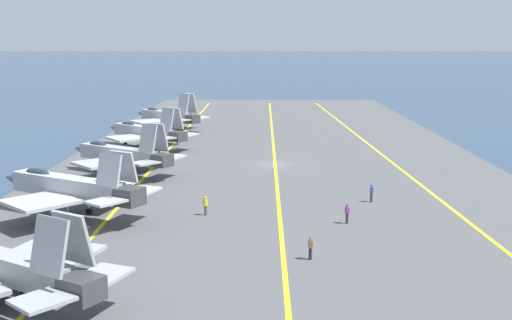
% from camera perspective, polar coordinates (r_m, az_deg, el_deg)
% --- Properties ---
extents(ground_plane, '(2000.00, 2000.00, 0.00)m').
position_cam_1_polar(ground_plane, '(81.22, 1.70, -0.67)').
color(ground_plane, navy).
extents(carrier_deck, '(180.13, 55.06, 0.40)m').
position_cam_1_polar(carrier_deck, '(81.18, 1.70, -0.53)').
color(carrier_deck, '#4C4C4F').
rests_on(carrier_deck, ground).
extents(deck_stripe_foul_line, '(161.99, 7.34, 0.01)m').
position_cam_1_polar(deck_stripe_foul_line, '(82.81, 12.24, -0.40)').
color(deck_stripe_foul_line, yellow).
rests_on(deck_stripe_foul_line, carrier_deck).
extents(deck_stripe_centerline, '(162.12, 0.36, 0.01)m').
position_cam_1_polar(deck_stripe_centerline, '(81.14, 1.70, -0.39)').
color(deck_stripe_centerline, yellow).
rests_on(deck_stripe_centerline, carrier_deck).
extents(deck_stripe_edge_line, '(162.12, 0.89, 0.01)m').
position_cam_1_polar(deck_stripe_edge_line, '(82.28, -8.90, -0.36)').
color(deck_stripe_edge_line, yellow).
rests_on(deck_stripe_edge_line, carrier_deck).
extents(parked_jet_second, '(13.03, 16.08, 6.30)m').
position_cam_1_polar(parked_jet_second, '(58.88, -16.20, -2.34)').
color(parked_jet_second, '#A8AAAF').
rests_on(parked_jet_second, carrier_deck).
extents(parked_jet_third, '(12.72, 14.94, 6.36)m').
position_cam_1_polar(parked_jet_third, '(76.11, -11.88, 0.49)').
color(parked_jet_third, '#9EA3A8').
rests_on(parked_jet_third, carrier_deck).
extents(parked_jet_fourth, '(13.63, 15.06, 6.22)m').
position_cam_1_polar(parked_jet_fourth, '(94.67, -9.71, 2.47)').
color(parked_jet_fourth, '#A8AAAF').
rests_on(parked_jet_fourth, carrier_deck).
extents(parked_jet_fifth, '(13.54, 14.11, 6.77)m').
position_cam_1_polar(parked_jet_fifth, '(111.81, -7.89, 3.88)').
color(parked_jet_fifth, '#A8AAAF').
rests_on(parked_jet_fifth, carrier_deck).
extents(crew_purple_vest, '(0.45, 0.38, 1.76)m').
position_cam_1_polar(crew_purple_vest, '(55.41, 8.11, -4.64)').
color(crew_purple_vest, '#383328').
rests_on(crew_purple_vest, carrier_deck).
extents(crew_brown_vest, '(0.41, 0.31, 1.72)m').
position_cam_1_polar(crew_brown_vest, '(46.25, 4.86, -7.69)').
color(crew_brown_vest, '#232328').
rests_on(crew_brown_vest, carrier_deck).
extents(crew_yellow_vest, '(0.46, 0.43, 1.73)m').
position_cam_1_polar(crew_yellow_vest, '(57.64, -4.51, -3.99)').
color(crew_yellow_vest, '#4C473D').
rests_on(crew_yellow_vest, carrier_deck).
extents(crew_blue_vest, '(0.39, 0.28, 1.77)m').
position_cam_1_polar(crew_blue_vest, '(63.06, 10.23, -2.84)').
color(crew_blue_vest, '#383328').
rests_on(crew_blue_vest, carrier_deck).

